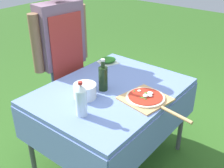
# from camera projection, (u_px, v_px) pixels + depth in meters

# --- Properties ---
(ground_plane) EXTENTS (12.00, 12.00, 0.00)m
(ground_plane) POSITION_uv_depth(u_px,v_px,m) (111.00, 161.00, 2.50)
(ground_plane) COLOR #2D5B1E
(prep_table) EXTENTS (1.19, 0.91, 0.74)m
(prep_table) POSITION_uv_depth(u_px,v_px,m) (111.00, 98.00, 2.19)
(prep_table) COLOR #607AB7
(prep_table) RESTS_ON ground
(person_cook) EXTENTS (0.56, 0.23, 1.49)m
(person_cook) POSITION_uv_depth(u_px,v_px,m) (62.00, 50.00, 2.49)
(person_cook) COLOR #333D56
(person_cook) RESTS_ON ground
(pizza_on_peel) EXTENTS (0.35, 0.57, 0.05)m
(pizza_on_peel) POSITION_uv_depth(u_px,v_px,m) (147.00, 99.00, 2.01)
(pizza_on_peel) COLOR tan
(pizza_on_peel) RESTS_ON prep_table
(oil_bottle) EXTENTS (0.07, 0.07, 0.25)m
(oil_bottle) POSITION_uv_depth(u_px,v_px,m) (103.00, 78.00, 2.10)
(oil_bottle) COLOR black
(oil_bottle) RESTS_ON prep_table
(water_bottle) EXTENTS (0.07, 0.07, 0.25)m
(water_bottle) POSITION_uv_depth(u_px,v_px,m) (81.00, 100.00, 1.80)
(water_bottle) COLOR silver
(water_bottle) RESTS_ON prep_table
(herb_container) EXTENTS (0.22, 0.20, 0.05)m
(herb_container) POSITION_uv_depth(u_px,v_px,m) (108.00, 60.00, 2.59)
(herb_container) COLOR silver
(herb_container) RESTS_ON prep_table
(mixing_tub) EXTENTS (0.17, 0.17, 0.10)m
(mixing_tub) POSITION_uv_depth(u_px,v_px,m) (85.00, 91.00, 2.03)
(mixing_tub) COLOR silver
(mixing_tub) RESTS_ON prep_table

